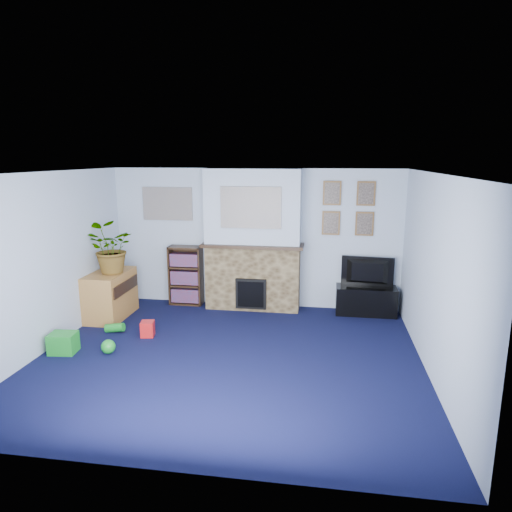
% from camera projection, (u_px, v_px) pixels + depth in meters
% --- Properties ---
extents(floor, '(5.00, 4.50, 0.01)m').
position_uv_depth(floor, '(228.00, 358.00, 6.00)').
color(floor, black).
rests_on(floor, ground).
extents(ceiling, '(5.00, 4.50, 0.01)m').
position_uv_depth(ceiling, '(226.00, 173.00, 5.49)').
color(ceiling, white).
rests_on(ceiling, wall_back).
extents(wall_back, '(5.00, 0.04, 2.40)m').
position_uv_depth(wall_back, '(255.00, 238.00, 7.92)').
color(wall_back, '#AFBED3').
rests_on(wall_back, ground).
extents(wall_front, '(5.00, 0.04, 2.40)m').
position_uv_depth(wall_front, '(166.00, 338.00, 3.57)').
color(wall_front, '#AFBED3').
rests_on(wall_front, ground).
extents(wall_left, '(0.04, 4.50, 2.40)m').
position_uv_depth(wall_left, '(45.00, 263.00, 6.12)').
color(wall_left, '#AFBED3').
rests_on(wall_left, ground).
extents(wall_right, '(0.04, 4.50, 2.40)m').
position_uv_depth(wall_right, '(434.00, 277.00, 5.38)').
color(wall_right, '#AFBED3').
rests_on(wall_right, ground).
extents(chimney_breast, '(1.72, 0.50, 2.40)m').
position_uv_depth(chimney_breast, '(253.00, 241.00, 7.73)').
color(chimney_breast, brown).
rests_on(chimney_breast, ground).
extents(collage_main, '(1.00, 0.03, 0.68)m').
position_uv_depth(collage_main, '(251.00, 208.00, 7.40)').
color(collage_main, gray).
rests_on(collage_main, chimney_breast).
extents(collage_left, '(0.90, 0.03, 0.58)m').
position_uv_depth(collage_left, '(168.00, 204.00, 8.01)').
color(collage_left, gray).
rests_on(collage_left, wall_back).
extents(portrait_tl, '(0.30, 0.03, 0.40)m').
position_uv_depth(portrait_tl, '(332.00, 193.00, 7.54)').
color(portrait_tl, brown).
rests_on(portrait_tl, wall_back).
extents(portrait_tr, '(0.30, 0.03, 0.40)m').
position_uv_depth(portrait_tr, '(366.00, 193.00, 7.46)').
color(portrait_tr, brown).
rests_on(portrait_tr, wall_back).
extents(portrait_bl, '(0.30, 0.03, 0.40)m').
position_uv_depth(portrait_bl, '(331.00, 223.00, 7.64)').
color(portrait_bl, brown).
rests_on(portrait_bl, wall_back).
extents(portrait_br, '(0.30, 0.03, 0.40)m').
position_uv_depth(portrait_br, '(364.00, 224.00, 7.56)').
color(portrait_br, brown).
rests_on(portrait_br, wall_back).
extents(tv_stand, '(0.99, 0.42, 0.47)m').
position_uv_depth(tv_stand, '(366.00, 301.00, 7.63)').
color(tv_stand, black).
rests_on(tv_stand, ground).
extents(television, '(0.87, 0.20, 0.49)m').
position_uv_depth(television, '(367.00, 272.00, 7.55)').
color(television, black).
rests_on(television, tv_stand).
extents(bookshelf, '(0.58, 0.28, 1.05)m').
position_uv_depth(bookshelf, '(186.00, 277.00, 8.11)').
color(bookshelf, black).
rests_on(bookshelf, ground).
extents(sideboard, '(0.54, 0.97, 0.76)m').
position_uv_depth(sideboard, '(110.00, 296.00, 7.47)').
color(sideboard, '#AB7537').
rests_on(sideboard, ground).
extents(potted_plant, '(0.88, 0.82, 0.81)m').
position_uv_depth(potted_plant, '(108.00, 249.00, 7.24)').
color(potted_plant, '#26661E').
rests_on(potted_plant, sideboard).
extents(mantel_clock, '(0.10, 0.06, 0.13)m').
position_uv_depth(mantel_clock, '(251.00, 240.00, 7.68)').
color(mantel_clock, gold).
rests_on(mantel_clock, chimney_breast).
extents(mantel_candle, '(0.05, 0.05, 0.15)m').
position_uv_depth(mantel_candle, '(270.00, 240.00, 7.63)').
color(mantel_candle, '#B2BFC6').
rests_on(mantel_candle, chimney_breast).
extents(mantel_teddy, '(0.14, 0.14, 0.14)m').
position_uv_depth(mantel_teddy, '(221.00, 239.00, 7.75)').
color(mantel_teddy, gray).
rests_on(mantel_teddy, chimney_breast).
extents(mantel_can, '(0.06, 0.06, 0.12)m').
position_uv_depth(mantel_can, '(294.00, 242.00, 7.57)').
color(mantel_can, red).
rests_on(mantel_can, chimney_breast).
extents(green_crate, '(0.37, 0.31, 0.27)m').
position_uv_depth(green_crate, '(63.00, 343.00, 6.14)').
color(green_crate, '#198C26').
rests_on(green_crate, ground).
extents(toy_ball, '(0.19, 0.19, 0.19)m').
position_uv_depth(toy_ball, '(108.00, 347.00, 6.12)').
color(toy_ball, '#198C26').
rests_on(toy_ball, ground).
extents(toy_block, '(0.22, 0.22, 0.23)m').
position_uv_depth(toy_block, '(148.00, 329.00, 6.70)').
color(toy_block, red).
rests_on(toy_block, ground).
extents(toy_tube, '(0.30, 0.13, 0.17)m').
position_uv_depth(toy_tube, '(115.00, 328.00, 6.86)').
color(toy_tube, '#198C26').
rests_on(toy_tube, ground).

